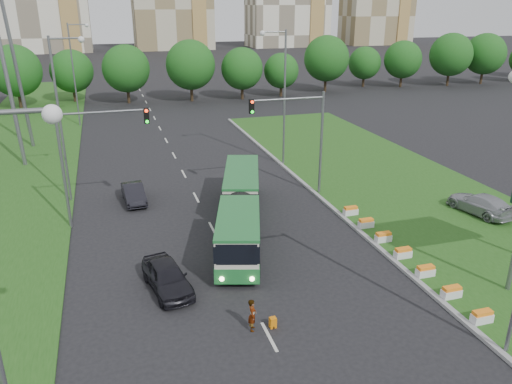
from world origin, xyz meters
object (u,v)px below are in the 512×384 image
object	(u,v)px
car_left_near	(167,277)
shopping_trolley	(273,323)
pedestrian	(252,315)
articulated_bus	(237,208)
traffic_mast_median	(302,129)
traffic_mast_left	(87,148)
car_median	(480,204)
car_left_far	(134,193)

from	to	relation	value
car_left_near	shopping_trolley	xyz separation A→B (m)	(4.20, -4.68, -0.51)
car_left_near	pedestrian	xyz separation A→B (m)	(3.25, -4.57, 0.02)
car_left_near	articulated_bus	bearing A→B (deg)	38.33
traffic_mast_median	traffic_mast_left	size ratio (longest dim) A/B	1.00
traffic_mast_median	car_median	xyz separation A→B (m)	(10.74, -7.17, -4.49)
traffic_mast_left	car_median	xyz separation A→B (m)	(25.90, -6.17, -4.49)
car_left_far	pedestrian	bearing A→B (deg)	-81.02
traffic_mast_left	car_left_far	bearing A→B (deg)	51.49
articulated_bus	car_left_near	world-z (taller)	articulated_bus
car_median	shopping_trolley	distance (m)	19.92
articulated_bus	traffic_mast_left	bearing A→B (deg)	175.18
car_left_near	car_median	bearing A→B (deg)	-1.50
traffic_mast_left	pedestrian	distance (m)	16.46
car_left_far	articulated_bus	bearing A→B (deg)	-52.23
articulated_bus	car_median	size ratio (longest dim) A/B	3.10
traffic_mast_left	car_median	distance (m)	27.00
traffic_mast_median	car_left_near	xyz separation A→B (m)	(-11.61, -10.71, -4.59)
traffic_mast_left	car_left_far	world-z (taller)	traffic_mast_left
traffic_mast_median	pedestrian	xyz separation A→B (m)	(-8.35, -15.27, -4.56)
articulated_bus	car_median	world-z (taller)	articulated_bus
traffic_mast_median	car_median	bearing A→B (deg)	-33.74
car_left_far	car_median	bearing A→B (deg)	-26.49
traffic_mast_median	traffic_mast_left	distance (m)	15.19
articulated_bus	car_left_far	bearing A→B (deg)	148.28
traffic_mast_left	car_left_near	world-z (taller)	traffic_mast_left
traffic_mast_median	car_left_far	xyz separation A→B (m)	(-12.40, 2.46, -4.66)
pedestrian	shopping_trolley	bearing A→B (deg)	-78.93
car_median	traffic_mast_left	bearing A→B (deg)	-24.12
traffic_mast_median	car_median	distance (m)	13.67
car_median	pedestrian	world-z (taller)	pedestrian
car_left_near	car_median	world-z (taller)	car_median
car_left_near	traffic_mast_median	bearing A→B (deg)	32.20
car_left_far	car_median	xyz separation A→B (m)	(23.14, -9.63, 0.17)
pedestrian	car_left_near	bearing A→B (deg)	53.42
shopping_trolley	traffic_mast_median	bearing A→B (deg)	60.69
traffic_mast_left	car_left_near	distance (m)	11.31
traffic_mast_median	car_left_far	size ratio (longest dim) A/B	1.92
car_left_far	shopping_trolley	world-z (taller)	car_left_far
traffic_mast_left	shopping_trolley	xyz separation A→B (m)	(7.76, -14.39, -5.09)
pedestrian	shopping_trolley	world-z (taller)	pedestrian
traffic_mast_left	shopping_trolley	world-z (taller)	traffic_mast_left
traffic_mast_median	car_median	world-z (taller)	traffic_mast_median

